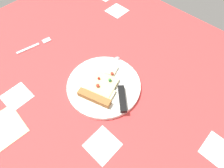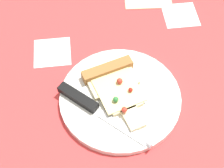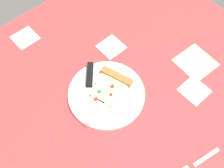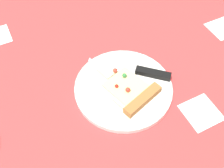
% 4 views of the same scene
% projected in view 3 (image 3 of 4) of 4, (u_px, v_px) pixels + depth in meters
% --- Properties ---
extents(ground_plane, '(1.26, 1.26, 0.03)m').
position_uv_depth(ground_plane, '(131.00, 109.00, 0.89)').
color(ground_plane, '#D13838').
rests_on(ground_plane, ground).
extents(plate, '(0.27, 0.27, 0.01)m').
position_uv_depth(plate, '(106.00, 94.00, 0.90)').
color(plate, white).
rests_on(plate, ground_plane).
extents(pizza_slice, '(0.14, 0.19, 0.03)m').
position_uv_depth(pizza_slice, '(110.00, 86.00, 0.90)').
color(pizza_slice, beige).
rests_on(pizza_slice, plate).
extents(knife, '(0.19, 0.18, 0.02)m').
position_uv_depth(knife, '(89.00, 86.00, 0.90)').
color(knife, silver).
rests_on(knife, plate).
extents(fork, '(0.05, 0.15, 0.01)m').
position_uv_depth(fork, '(197.00, 163.00, 0.78)').
color(fork, silver).
rests_on(fork, ground_plane).
extents(napkin, '(0.14, 0.14, 0.00)m').
position_uv_depth(napkin, '(196.00, 62.00, 0.97)').
color(napkin, beige).
rests_on(napkin, ground_plane).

